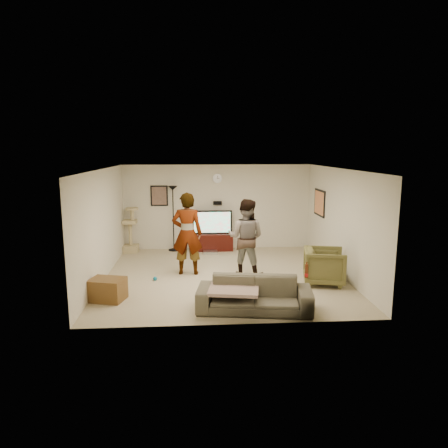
{
  "coord_description": "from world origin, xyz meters",
  "views": [
    {
      "loc": [
        -0.65,
        -9.29,
        2.94
      ],
      "look_at": [
        0.02,
        0.2,
        1.2
      ],
      "focal_mm": 32.92,
      "sensor_mm": 36.0,
      "label": 1
    }
  ],
  "objects": [
    {
      "name": "wall_clock",
      "position": [
        0.0,
        2.72,
        2.1
      ],
      "size": [
        0.26,
        0.04,
        0.26
      ],
      "primitive_type": "cylinder",
      "rotation": [
        1.57,
        0.0,
        0.0
      ],
      "color": "silver",
      "rests_on": "wall_back"
    },
    {
      "name": "console_box",
      "position": [
        -0.24,
        2.11,
        0.04
      ],
      "size": [
        0.4,
        0.3,
        0.07
      ],
      "primitive_type": "cube",
      "color": "#B5B5BA",
      "rests_on": "floor"
    },
    {
      "name": "wall_right",
      "position": [
        2.75,
        0.0,
        1.25
      ],
      "size": [
        0.04,
        5.5,
        2.5
      ],
      "primitive_type": "cube",
      "color": "#EFE6CC",
      "rests_on": "floor"
    },
    {
      "name": "picture_back",
      "position": [
        -1.7,
        2.73,
        1.6
      ],
      "size": [
        0.42,
        0.03,
        0.52
      ],
      "primitive_type": "cube",
      "color": "brown",
      "rests_on": "wall_back"
    },
    {
      "name": "floor_lamp",
      "position": [
        -1.3,
        2.55,
        0.95
      ],
      "size": [
        0.32,
        0.32,
        1.9
      ],
      "primitive_type": "cylinder",
      "color": "black",
      "rests_on": "floor"
    },
    {
      "name": "cat_tree",
      "position": [
        -2.53,
        2.45,
        0.66
      ],
      "size": [
        0.43,
        0.43,
        1.31
      ],
      "primitive_type": "cube",
      "rotation": [
        0.0,
        0.0,
        -0.02
      ],
      "color": "tan",
      "rests_on": "floor"
    },
    {
      "name": "wall_left",
      "position": [
        -2.75,
        0.0,
        1.25
      ],
      "size": [
        0.04,
        5.5,
        2.5
      ],
      "primitive_type": "cube",
      "color": "#EFE6CC",
      "rests_on": "floor"
    },
    {
      "name": "floor",
      "position": [
        0.0,
        0.0,
        -0.01
      ],
      "size": [
        5.5,
        5.5,
        0.02
      ],
      "primitive_type": "cube",
      "color": "tan",
      "rests_on": "ground"
    },
    {
      "name": "wall_front",
      "position": [
        0.0,
        -2.75,
        1.25
      ],
      "size": [
        5.5,
        0.04,
        2.5
      ],
      "primitive_type": "cube",
      "color": "#EFE6CC",
      "rests_on": "floor"
    },
    {
      "name": "tv",
      "position": [
        -0.16,
        2.5,
        0.84
      ],
      "size": [
        1.15,
        0.08,
        0.68
      ],
      "primitive_type": "cube",
      "color": "black",
      "rests_on": "tv_stand"
    },
    {
      "name": "sofa",
      "position": [
        0.41,
        -2.16,
        0.31
      ],
      "size": [
        2.19,
        1.12,
        0.61
      ],
      "primitive_type": "imported",
      "rotation": [
        0.0,
        0.0,
        -0.15
      ],
      "color": "#504B3B",
      "rests_on": "floor"
    },
    {
      "name": "person_right",
      "position": [
        0.51,
        -0.0,
        0.91
      ],
      "size": [
        1.07,
        0.97,
        1.82
      ],
      "primitive_type": "imported",
      "rotation": [
        0.0,
        0.0,
        2.76
      ],
      "color": "navy",
      "rests_on": "floor"
    },
    {
      "name": "ceiling",
      "position": [
        0.0,
        0.0,
        2.51
      ],
      "size": [
        5.5,
        5.5,
        0.02
      ],
      "primitive_type": "cube",
      "color": "white",
      "rests_on": "wall_back"
    },
    {
      "name": "tv_screen",
      "position": [
        -0.16,
        2.46,
        0.84
      ],
      "size": [
        1.06,
        0.01,
        0.6
      ],
      "primitive_type": "cube",
      "color": "#33DFA0",
      "rests_on": "tv"
    },
    {
      "name": "picture_right",
      "position": [
        2.73,
        1.6,
        1.5
      ],
      "size": [
        0.03,
        0.78,
        0.62
      ],
      "primitive_type": "cube",
      "color": "#E88956",
      "rests_on": "wall_right"
    },
    {
      "name": "throw_blanket",
      "position": [
        0.03,
        -2.16,
        0.41
      ],
      "size": [
        1.0,
        0.84,
        0.06
      ],
      "primitive_type": "cube",
      "rotation": [
        0.0,
        0.0,
        -0.17
      ],
      "color": "tan",
      "rests_on": "sofa"
    },
    {
      "name": "tv_stand",
      "position": [
        -0.16,
        2.5,
        0.25
      ],
      "size": [
        1.19,
        0.45,
        0.5
      ],
      "primitive_type": "cube",
      "color": "black",
      "rests_on": "floor"
    },
    {
      "name": "beer_bottle",
      "position": [
        1.37,
        -2.16,
        0.74
      ],
      "size": [
        0.06,
        0.06,
        0.25
      ],
      "primitive_type": "cylinder",
      "color": "#59230C",
      "rests_on": "sofa"
    },
    {
      "name": "person_left",
      "position": [
        -0.85,
        0.21,
        0.98
      ],
      "size": [
        0.74,
        0.5,
        1.96
      ],
      "primitive_type": "imported",
      "rotation": [
        0.0,
        0.0,
        3.09
      ],
      "color": "#999A9B",
      "rests_on": "floor"
    },
    {
      "name": "side_table",
      "position": [
        -2.4,
        -1.44,
        0.22
      ],
      "size": [
        0.76,
        0.65,
        0.44
      ],
      "primitive_type": "cube",
      "rotation": [
        0.0,
        0.0,
        -0.26
      ],
      "color": "brown",
      "rests_on": "floor"
    },
    {
      "name": "wall_speaker",
      "position": [
        0.0,
        2.69,
        1.38
      ],
      "size": [
        0.25,
        0.1,
        0.1
      ],
      "primitive_type": "cube",
      "color": "black",
      "rests_on": "wall_back"
    },
    {
      "name": "toy_ball",
      "position": [
        -1.58,
        -0.27,
        0.05
      ],
      "size": [
        0.09,
        0.09,
        0.09
      ],
      "primitive_type": "sphere",
      "color": "#0B6E96",
      "rests_on": "floor"
    },
    {
      "name": "wall_back",
      "position": [
        0.0,
        2.75,
        1.25
      ],
      "size": [
        5.5,
        0.04,
        2.5
      ],
      "primitive_type": "cube",
      "color": "#EFE6CC",
      "rests_on": "floor"
    },
    {
      "name": "armchair",
      "position": [
        2.18,
        -0.74,
        0.4
      ],
      "size": [
        1.03,
        1.01,
        0.79
      ],
      "primitive_type": "imported",
      "rotation": [
        0.0,
        0.0,
        1.35
      ],
      "color": "brown",
      "rests_on": "floor"
    }
  ]
}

